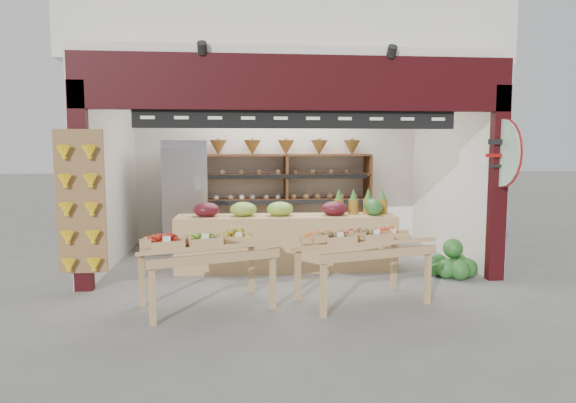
# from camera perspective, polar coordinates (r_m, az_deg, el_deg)

# --- Properties ---
(ground) EXTENTS (60.00, 60.00, 0.00)m
(ground) POSITION_cam_1_polar(r_m,az_deg,el_deg) (7.96, 0.16, -7.24)
(ground) COLOR slate
(ground) RESTS_ON ground
(shop_structure) EXTENTS (6.36, 5.12, 5.40)m
(shop_structure) POSITION_cam_1_polar(r_m,az_deg,el_deg) (9.58, -0.85, 18.65)
(shop_structure) COLOR silver
(shop_structure) RESTS_ON ground
(banana_board) EXTENTS (0.60, 0.15, 1.80)m
(banana_board) POSITION_cam_1_polar(r_m,az_deg,el_deg) (6.85, -22.11, -0.36)
(banana_board) COLOR brown
(banana_board) RESTS_ON ground
(gift_sign) EXTENTS (0.04, 0.93, 0.92)m
(gift_sign) POSITION_cam_1_polar(r_m,az_deg,el_deg) (7.45, 22.76, 4.98)
(gift_sign) COLOR #B3E2C5
(gift_sign) RESTS_ON ground
(back_shelving) EXTENTS (3.21, 0.53, 1.96)m
(back_shelving) POSITION_cam_1_polar(r_m,az_deg,el_deg) (9.70, -0.22, 2.35)
(back_shelving) COLOR brown
(back_shelving) RESTS_ON ground
(refrigerator) EXTENTS (0.87, 0.87, 1.95)m
(refrigerator) POSITION_cam_1_polar(r_m,az_deg,el_deg) (9.20, -11.51, 0.58)
(refrigerator) COLOR #BABCC2
(refrigerator) RESTS_ON ground
(cardboard_stack) EXTENTS (0.92, 0.67, 0.59)m
(cardboard_stack) POSITION_cam_1_polar(r_m,az_deg,el_deg) (8.60, -8.75, -4.82)
(cardboard_stack) COLOR beige
(cardboard_stack) RESTS_ON ground
(mid_counter) EXTENTS (3.27, 0.71, 1.04)m
(mid_counter) POSITION_cam_1_polar(r_m,az_deg,el_deg) (7.70, -0.27, -4.28)
(mid_counter) COLOR tan
(mid_counter) RESTS_ON ground
(display_table_left) EXTENTS (1.64, 1.24, 0.95)m
(display_table_left) POSITION_cam_1_polar(r_m,az_deg,el_deg) (5.90, -10.07, -4.82)
(display_table_left) COLOR tan
(display_table_left) RESTS_ON ground
(display_table_right) EXTENTS (1.64, 1.20, 0.95)m
(display_table_right) POSITION_cam_1_polar(r_m,az_deg,el_deg) (6.09, 7.69, -4.38)
(display_table_right) COLOR tan
(display_table_right) RESTS_ON ground
(watermelon_pile) EXTENTS (0.68, 0.68, 0.53)m
(watermelon_pile) POSITION_cam_1_polar(r_m,az_deg,el_deg) (7.70, 17.67, -6.63)
(watermelon_pile) COLOR #1D501A
(watermelon_pile) RESTS_ON ground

